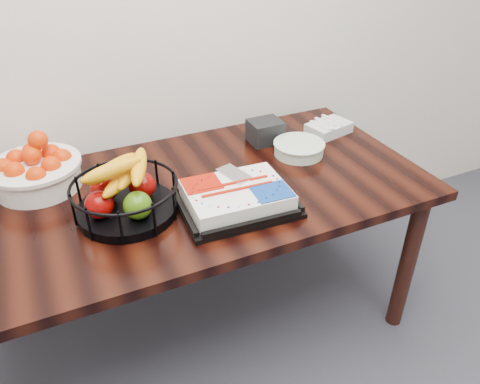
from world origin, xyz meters
name	(u,v)px	position (x,y,z in m)	size (l,w,h in m)	color
table	(195,206)	(0.00, 2.00, 0.66)	(1.80, 0.90, 0.75)	black
cake_tray	(236,198)	(0.09, 1.81, 0.79)	(0.42, 0.34, 0.08)	black
tangerine_bowl	(34,166)	(-0.54, 2.25, 0.84)	(0.34, 0.34, 0.22)	white
fruit_basket	(125,195)	(-0.27, 1.93, 0.83)	(0.37, 0.37, 0.20)	black
plate_stack	(299,148)	(0.50, 2.06, 0.78)	(0.22, 0.22, 0.05)	white
fork_bag	(329,128)	(0.74, 2.18, 0.78)	(0.22, 0.17, 0.06)	silver
napkin_box	(265,131)	(0.42, 2.23, 0.80)	(0.14, 0.12, 0.10)	black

